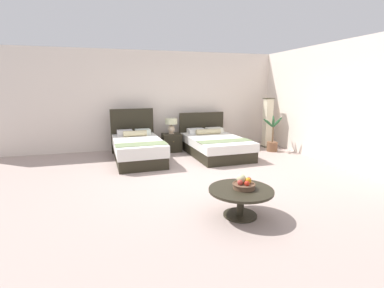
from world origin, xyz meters
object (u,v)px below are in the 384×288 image
Objects in this scene: floor_lamp_corner at (268,123)px; coffee_table at (241,195)px; loose_apple at (249,180)px; potted_palm at (272,141)px; table_lamp at (171,124)px; fruit_bowl at (244,184)px; bed_near_corner at (215,145)px; nightstand at (172,143)px; bed_near_window at (138,148)px.

coffee_table is at bearing -125.19° from floor_lamp_corner.
potted_palm is (2.44, 3.24, -0.14)m from loose_apple.
fruit_bowl is at bearing -88.69° from table_lamp.
bed_near_corner reaches higher than potted_palm.
loose_apple is 0.05× the size of floor_lamp_corner.
potted_palm is at bearing -2.29° from bed_near_corner.
nightstand is 4.04m from loose_apple.
bed_near_window is 1.34m from table_lamp.
fruit_bowl reaches higher than loose_apple.
bed_near_corner is 3.64m from fruit_bowl.
nightstand is 0.50× the size of potted_palm.
floor_lamp_corner is 1.45× the size of potted_palm.
potted_palm is (2.73, -0.79, 0.05)m from nightstand.
nightstand is 2.96m from floor_lamp_corner.
bed_near_window is 4.83× the size of table_lamp.
bed_near_corner is 2.20× the size of potted_palm.
bed_near_window reaches higher than coffee_table.
bed_near_window is 3.69m from coffee_table.
floor_lamp_corner reaches higher than coffee_table.
floor_lamp_corner is (2.91, -0.23, -0.05)m from table_lamp.
fruit_bowl is 0.22× the size of floor_lamp_corner.
potted_palm reaches higher than fruit_bowl.
nightstand is 6.51× the size of loose_apple.
fruit_bowl is at bearing -104.65° from bed_near_corner.
floor_lamp_corner is at bearing 7.50° from bed_near_window.
floor_lamp_corner is (2.62, 3.82, 0.29)m from loose_apple.
table_lamp is 4.07m from loose_apple.
coffee_table is 0.35m from loose_apple.
loose_apple is at bearing -124.42° from floor_lamp_corner.
coffee_table is 2.81× the size of fruit_bowl.
table_lamp is at bearing 90.71° from coffee_table.
fruit_bowl is 4.93m from floor_lamp_corner.
nightstand is 0.35× the size of floor_lamp_corner.
nightstand is 1.59× the size of fruit_bowl.
loose_apple is at bearing -68.40° from bed_near_window.
bed_near_window is 3.98m from floor_lamp_corner.
potted_palm reaches higher than table_lamp.
bed_near_window is 3.75m from potted_palm.
floor_lamp_corner is at bearing 55.58° from loose_apple.
loose_apple is (0.24, 0.23, 0.13)m from coffee_table.
bed_near_corner reaches higher than nightstand.
loose_apple is at bearing -127.04° from potted_palm.
bed_near_window is at bearing 111.60° from loose_apple.
bed_near_window is 2.29× the size of coffee_table.
coffee_table is (0.05, -4.27, -0.47)m from table_lamp.
bed_near_corner is 2.46× the size of coffee_table.
bed_near_corner is at bearing 0.06° from bed_near_window.
table_lamp is 0.42× the size of potted_palm.
potted_palm reaches higher than coffee_table.
potted_palm is at bearing 52.29° from coffee_table.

